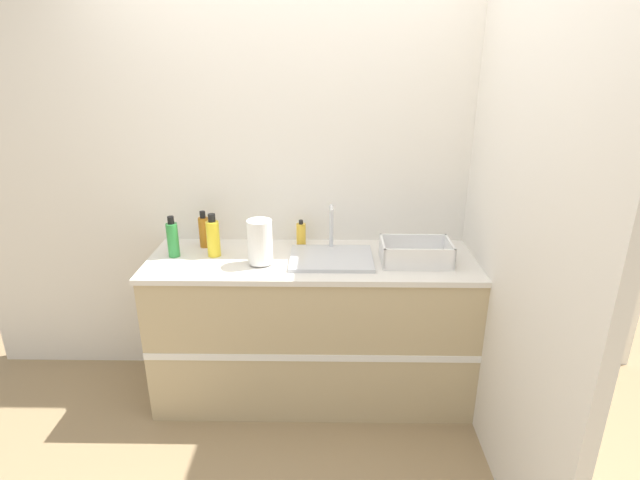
{
  "coord_description": "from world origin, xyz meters",
  "views": [
    {
      "loc": [
        0.08,
        -2.29,
        1.97
      ],
      "look_at": [
        0.04,
        0.27,
        1.01
      ],
      "focal_mm": 28.0,
      "sensor_mm": 36.0,
      "label": 1
    }
  ],
  "objects_px": {
    "paper_towel_roll": "(260,242)",
    "soap_dispenser": "(301,234)",
    "sink": "(331,256)",
    "bottle_yellow": "(213,238)",
    "bottle_amber": "(204,231)",
    "dish_rack": "(416,255)",
    "bottle_green": "(173,239)"
  },
  "relations": [
    {
      "from": "paper_towel_roll",
      "to": "soap_dispenser",
      "type": "xyz_separation_m",
      "value": [
        0.21,
        0.28,
        -0.06
      ]
    },
    {
      "from": "sink",
      "to": "paper_towel_roll",
      "type": "distance_m",
      "value": 0.41
    },
    {
      "from": "paper_towel_roll",
      "to": "bottle_yellow",
      "type": "bearing_deg",
      "value": 157.63
    },
    {
      "from": "bottle_amber",
      "to": "dish_rack",
      "type": "bearing_deg",
      "value": -10.25
    },
    {
      "from": "sink",
      "to": "bottle_amber",
      "type": "xyz_separation_m",
      "value": [
        -0.75,
        0.18,
        0.08
      ]
    },
    {
      "from": "bottle_green",
      "to": "bottle_amber",
      "type": "relative_size",
      "value": 1.08
    },
    {
      "from": "paper_towel_roll",
      "to": "dish_rack",
      "type": "xyz_separation_m",
      "value": [
        0.85,
        0.03,
        -0.08
      ]
    },
    {
      "from": "paper_towel_roll",
      "to": "bottle_amber",
      "type": "distance_m",
      "value": 0.45
    },
    {
      "from": "dish_rack",
      "to": "sink",
      "type": "bearing_deg",
      "value": 175.65
    },
    {
      "from": "paper_towel_roll",
      "to": "soap_dispenser",
      "type": "relative_size",
      "value": 1.56
    },
    {
      "from": "dish_rack",
      "to": "bottle_green",
      "type": "distance_m",
      "value": 1.35
    },
    {
      "from": "paper_towel_roll",
      "to": "bottle_yellow",
      "type": "distance_m",
      "value": 0.3
    },
    {
      "from": "sink",
      "to": "bottle_amber",
      "type": "height_order",
      "value": "sink"
    },
    {
      "from": "sink",
      "to": "paper_towel_roll",
      "type": "bearing_deg",
      "value": -169.73
    },
    {
      "from": "bottle_amber",
      "to": "bottle_yellow",
      "type": "distance_m",
      "value": 0.16
    },
    {
      "from": "bottle_yellow",
      "to": "sink",
      "type": "bearing_deg",
      "value": -3.88
    },
    {
      "from": "dish_rack",
      "to": "soap_dispenser",
      "type": "xyz_separation_m",
      "value": [
        -0.64,
        0.25,
        0.03
      ]
    },
    {
      "from": "paper_towel_roll",
      "to": "bottle_green",
      "type": "distance_m",
      "value": 0.52
    },
    {
      "from": "bottle_green",
      "to": "dish_rack",
      "type": "bearing_deg",
      "value": -2.91
    },
    {
      "from": "dish_rack",
      "to": "bottle_amber",
      "type": "relative_size",
      "value": 1.72
    },
    {
      "from": "sink",
      "to": "dish_rack",
      "type": "height_order",
      "value": "sink"
    },
    {
      "from": "sink",
      "to": "bottle_green",
      "type": "bearing_deg",
      "value": 177.84
    },
    {
      "from": "bottle_amber",
      "to": "bottle_yellow",
      "type": "height_order",
      "value": "bottle_yellow"
    },
    {
      "from": "paper_towel_roll",
      "to": "bottle_yellow",
      "type": "xyz_separation_m",
      "value": [
        -0.28,
        0.11,
        -0.02
      ]
    },
    {
      "from": "paper_towel_roll",
      "to": "soap_dispenser",
      "type": "height_order",
      "value": "paper_towel_roll"
    },
    {
      "from": "soap_dispenser",
      "to": "bottle_green",
      "type": "bearing_deg",
      "value": -165.96
    },
    {
      "from": "soap_dispenser",
      "to": "paper_towel_roll",
      "type": "bearing_deg",
      "value": -126.28
    },
    {
      "from": "paper_towel_roll",
      "to": "bottle_green",
      "type": "bearing_deg",
      "value": 168.43
    },
    {
      "from": "bottle_amber",
      "to": "bottle_yellow",
      "type": "relative_size",
      "value": 0.89
    },
    {
      "from": "bottle_amber",
      "to": "bottle_green",
      "type": "bearing_deg",
      "value": -132.89
    },
    {
      "from": "bottle_green",
      "to": "bottle_amber",
      "type": "distance_m",
      "value": 0.21
    },
    {
      "from": "bottle_green",
      "to": "soap_dispenser",
      "type": "relative_size",
      "value": 1.48
    }
  ]
}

